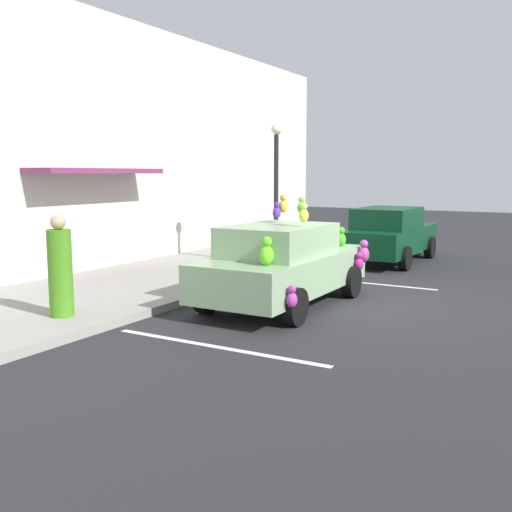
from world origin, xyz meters
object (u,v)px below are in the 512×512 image
plush_covered_car (283,264)px  street_lamp_post (276,178)px  teddy_bear_on_sidewalk (241,261)px  pedestrian_near_shopfront (60,270)px  parked_sedan_behind (389,234)px

plush_covered_car → street_lamp_post: 4.46m
teddy_bear_on_sidewalk → pedestrian_near_shopfront: bearing=176.4°
parked_sedan_behind → pedestrian_near_shopfront: size_ratio=2.53×
parked_sedan_behind → teddy_bear_on_sidewalk: size_ratio=7.00×
plush_covered_car → pedestrian_near_shopfront: bearing=141.3°
teddy_bear_on_sidewalk → street_lamp_post: bearing=-3.6°
plush_covered_car → pedestrian_near_shopfront: (-3.11, 2.49, 0.13)m
street_lamp_post → pedestrian_near_shopfront: street_lamp_post is taller
plush_covered_car → street_lamp_post: size_ratio=1.16×
plush_covered_car → teddy_bear_on_sidewalk: (2.05, 2.17, -0.37)m
teddy_bear_on_sidewalk → street_lamp_post: (1.57, -0.10, 1.94)m
pedestrian_near_shopfront → street_lamp_post: bearing=-3.6°
plush_covered_car → teddy_bear_on_sidewalk: plush_covered_car is taller
teddy_bear_on_sidewalk → plush_covered_car: bearing=-133.3°
parked_sedan_behind → plush_covered_car: bearing=179.6°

